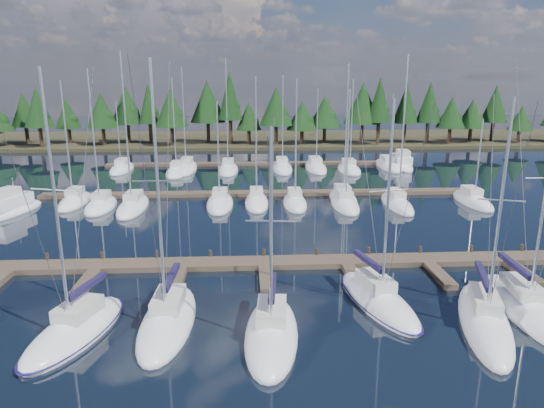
{
  "coord_description": "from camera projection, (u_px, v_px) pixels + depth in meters",
  "views": [
    {
      "loc": [
        -1.17,
        -15.33,
        13.44
      ],
      "look_at": [
        0.77,
        22.0,
        3.61
      ],
      "focal_mm": 32.0,
      "sensor_mm": 36.0,
      "label": 1
    }
  ],
  "objects": [
    {
      "name": "ground",
      "position": [
        260.0,
        219.0,
        47.26
      ],
      "size": [
        260.0,
        260.0,
        0.0
      ],
      "primitive_type": "plane",
      "color": "black",
      "rests_on": "ground"
    },
    {
      "name": "front_sailboat_3",
      "position": [
        271.0,
        333.0,
        25.72
      ],
      "size": [
        3.54,
        8.79,
        12.02
      ],
      "color": "white",
      "rests_on": "ground"
    },
    {
      "name": "far_shore",
      "position": [
        252.0,
        139.0,
        105.13
      ],
      "size": [
        220.0,
        30.0,
        0.6
      ],
      "primitive_type": "cube",
      "color": "#332F1C",
      "rests_on": "ground"
    },
    {
      "name": "front_sailboat_5",
      "position": [
        484.0,
        320.0,
        27.07
      ],
      "size": [
        5.37,
        10.3,
        13.32
      ],
      "color": "white",
      "rests_on": "ground"
    },
    {
      "name": "front_sailboat_4",
      "position": [
        378.0,
        299.0,
        29.56
      ],
      "size": [
        4.76,
        9.31,
        13.11
      ],
      "color": "white",
      "rests_on": "ground"
    },
    {
      "name": "motor_yacht_left",
      "position": [
        10.0,
        209.0,
        49.13
      ],
      "size": [
        5.13,
        9.07,
        4.3
      ],
      "color": "white",
      "rests_on": "ground"
    },
    {
      "name": "front_sailboat_1",
      "position": [
        76.0,
        330.0,
        25.99
      ],
      "size": [
        5.26,
        8.85,
        14.73
      ],
      "color": "white",
      "rests_on": "ground"
    },
    {
      "name": "motor_yacht_right",
      "position": [
        402.0,
        164.0,
        74.13
      ],
      "size": [
        3.91,
        9.18,
        4.46
      ],
      "color": "white",
      "rests_on": "ground"
    },
    {
      "name": "tree_line",
      "position": [
        238.0,
        109.0,
        93.8
      ],
      "size": [
        184.1,
        11.52,
        13.94
      ],
      "color": "black",
      "rests_on": "far_shore"
    },
    {
      "name": "back_docks",
      "position": [
        256.0,
        177.0,
        66.12
      ],
      "size": [
        50.0,
        21.8,
        0.4
      ],
      "color": "brown",
      "rests_on": "ground"
    },
    {
      "name": "front_sailboat_2",
      "position": [
        168.0,
        320.0,
        27.03
      ],
      "size": [
        3.2,
        8.99,
        15.15
      ],
      "color": "white",
      "rests_on": "ground"
    },
    {
      "name": "back_sailboat_rows",
      "position": [
        261.0,
        182.0,
        62.39
      ],
      "size": [
        46.18,
        32.18,
        16.81
      ],
      "color": "white",
      "rests_on": "ground"
    },
    {
      "name": "main_dock",
      "position": [
        265.0,
        266.0,
        35.0
      ],
      "size": [
        44.0,
        6.13,
        0.9
      ],
      "color": "brown",
      "rests_on": "ground"
    },
    {
      "name": "front_sailboat_6",
      "position": [
        524.0,
        307.0,
        28.61
      ],
      "size": [
        3.24,
        9.77,
        14.81
      ],
      "color": "white",
      "rests_on": "ground"
    }
  ]
}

